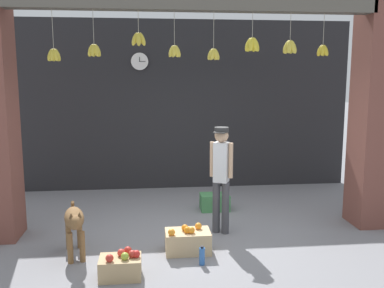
# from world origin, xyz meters

# --- Properties ---
(ground_plane) EXTENTS (60.00, 60.00, 0.00)m
(ground_plane) POSITION_xyz_m (0.00, 0.00, 0.00)
(ground_plane) COLOR gray
(shop_back_wall) EXTENTS (6.96, 0.12, 3.38)m
(shop_back_wall) POSITION_xyz_m (0.00, 2.84, 1.69)
(shop_back_wall) COLOR #232326
(shop_back_wall) RESTS_ON ground_plane
(shop_pillar_right) EXTENTS (0.70, 0.60, 3.38)m
(shop_pillar_right) POSITION_xyz_m (2.83, 0.30, 1.69)
(shop_pillar_right) COLOR brown
(shop_pillar_right) RESTS_ON ground_plane
(storefront_awning) EXTENTS (5.06, 0.28, 0.92)m
(storefront_awning) POSITION_xyz_m (0.00, 0.12, 3.19)
(storefront_awning) COLOR #5B564C
(dog) EXTENTS (0.37, 0.87, 0.67)m
(dog) POSITION_xyz_m (-1.59, -0.49, 0.46)
(dog) COLOR brown
(dog) RESTS_ON ground_plane
(shopkeeper) EXTENTS (0.31, 0.30, 1.56)m
(shopkeeper) POSITION_xyz_m (0.39, 0.14, 0.91)
(shopkeeper) COLOR #424247
(shopkeeper) RESTS_ON ground_plane
(fruit_crate_oranges) EXTENTS (0.58, 0.38, 0.37)m
(fruit_crate_oranges) POSITION_xyz_m (-0.15, -0.50, 0.15)
(fruit_crate_oranges) COLOR tan
(fruit_crate_oranges) RESTS_ON ground_plane
(fruit_crate_apples) EXTENTS (0.47, 0.34, 0.32)m
(fruit_crate_apples) POSITION_xyz_m (-0.98, -1.14, 0.14)
(fruit_crate_apples) COLOR tan
(fruit_crate_apples) RESTS_ON ground_plane
(produce_box_green) EXTENTS (0.49, 0.33, 0.28)m
(produce_box_green) POSITION_xyz_m (0.48, 1.22, 0.14)
(produce_box_green) COLOR #42844C
(produce_box_green) RESTS_ON ground_plane
(water_bottle) EXTENTS (0.07, 0.07, 0.24)m
(water_bottle) POSITION_xyz_m (-0.02, -0.90, 0.11)
(water_bottle) COLOR #2D60AD
(water_bottle) RESTS_ON ground_plane
(wall_clock) EXTENTS (0.36, 0.03, 0.36)m
(wall_clock) POSITION_xyz_m (-0.78, 2.76, 2.56)
(wall_clock) COLOR black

